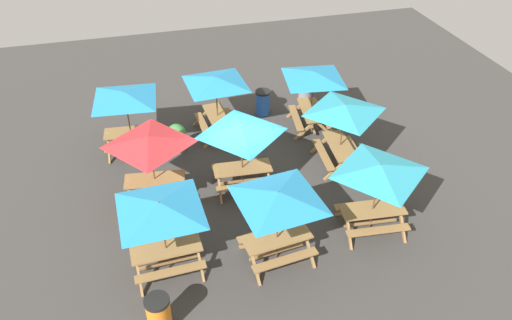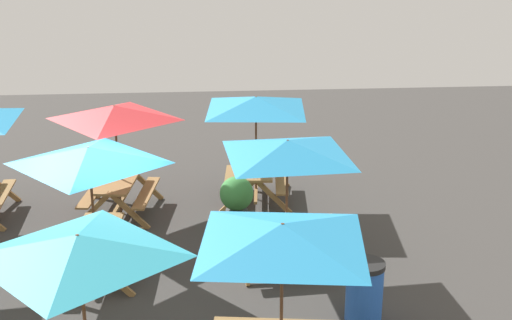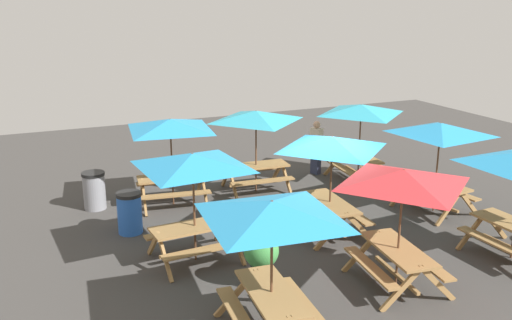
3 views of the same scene
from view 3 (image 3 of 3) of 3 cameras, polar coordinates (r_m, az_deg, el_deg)
ground_plane at (r=13.49m, az=6.74°, el=-7.16°), size 27.18×27.18×0.00m
picnic_table_0 at (r=8.78m, az=1.60°, el=-6.00°), size 2.82×2.82×2.34m
picnic_table_1 at (r=15.63m, az=0.00°, el=3.84°), size 2.14×2.14×2.34m
picnic_table_2 at (r=14.82m, az=17.92°, el=2.38°), size 2.81×2.81×2.34m
picnic_table_4 at (r=12.83m, az=7.60°, el=1.00°), size 2.13×2.13×2.34m
picnic_table_5 at (r=16.84m, az=10.45°, el=4.45°), size 2.18×2.18×2.34m
picnic_table_6 at (r=11.42m, az=-6.33°, el=-0.84°), size 2.82×2.82×2.34m
picnic_table_7 at (r=14.72m, az=-8.55°, el=2.90°), size 2.80×2.80×2.34m
picnic_table_8 at (r=10.65m, az=14.47°, el=-2.52°), size 2.24×2.24×2.34m
trash_bin_blue at (r=13.50m, az=-12.52°, el=-5.16°), size 0.59×0.59×0.98m
trash_bin_gray at (r=15.24m, az=-15.87°, el=-2.94°), size 0.59×0.59×0.98m
potted_plant_0 at (r=10.77m, az=0.53°, el=-9.59°), size 0.66×0.66×1.07m
person_standing at (r=17.54m, az=6.04°, el=1.39°), size 0.42×0.34×1.67m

